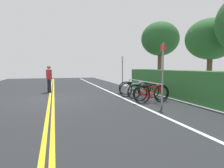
{
  "coord_description": "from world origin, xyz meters",
  "views": [
    {
      "loc": [
        9.78,
        0.14,
        1.49
      ],
      "look_at": [
        0.81,
        2.67,
        0.71
      ],
      "focal_mm": 32.99,
      "sensor_mm": 36.0,
      "label": 1
    }
  ],
  "objects_px": {
    "bicycle_3": "(150,93)",
    "bike_rack": "(143,85)",
    "bicycle_2": "(144,91)",
    "bicycle_4": "(152,94)",
    "sign_post_near": "(122,70)",
    "sign_post_far": "(163,69)",
    "bicycle_1": "(135,89)",
    "tree_near_left": "(160,39)",
    "pedestrian": "(49,77)",
    "bicycle_0": "(135,88)",
    "tree_mid": "(211,39)"
  },
  "relations": [
    {
      "from": "bike_rack",
      "to": "bicycle_2",
      "type": "height_order",
      "value": "bike_rack"
    },
    {
      "from": "pedestrian",
      "to": "bicycle_0",
      "type": "bearing_deg",
      "value": 64.68
    },
    {
      "from": "bicycle_1",
      "to": "tree_near_left",
      "type": "height_order",
      "value": "tree_near_left"
    },
    {
      "from": "tree_near_left",
      "to": "sign_post_far",
      "type": "bearing_deg",
      "value": -27.86
    },
    {
      "from": "bicycle_4",
      "to": "tree_near_left",
      "type": "bearing_deg",
      "value": 148.72
    },
    {
      "from": "bicycle_1",
      "to": "sign_post_far",
      "type": "xyz_separation_m",
      "value": [
        2.88,
        -0.07,
        1.07
      ]
    },
    {
      "from": "bicycle_3",
      "to": "pedestrian",
      "type": "relative_size",
      "value": 1.07
    },
    {
      "from": "bicycle_0",
      "to": "bicycle_2",
      "type": "bearing_deg",
      "value": -3.49
    },
    {
      "from": "bicycle_2",
      "to": "bicycle_4",
      "type": "relative_size",
      "value": 1.01
    },
    {
      "from": "bike_rack",
      "to": "bicycle_4",
      "type": "xyz_separation_m",
      "value": [
        1.27,
        -0.15,
        -0.24
      ]
    },
    {
      "from": "pedestrian",
      "to": "sign_post_far",
      "type": "xyz_separation_m",
      "value": [
        5.61,
        4.14,
        0.53
      ]
    },
    {
      "from": "tree_mid",
      "to": "sign_post_far",
      "type": "bearing_deg",
      "value": -60.19
    },
    {
      "from": "bicycle_4",
      "to": "sign_post_near",
      "type": "distance_m",
      "value": 3.96
    },
    {
      "from": "tree_near_left",
      "to": "bicycle_2",
      "type": "bearing_deg",
      "value": -36.42
    },
    {
      "from": "bike_rack",
      "to": "bicycle_0",
      "type": "bearing_deg",
      "value": 174.04
    },
    {
      "from": "sign_post_far",
      "to": "tree_near_left",
      "type": "relative_size",
      "value": 0.51
    },
    {
      "from": "bike_rack",
      "to": "sign_post_near",
      "type": "bearing_deg",
      "value": -176.75
    },
    {
      "from": "sign_post_near",
      "to": "sign_post_far",
      "type": "height_order",
      "value": "sign_post_far"
    },
    {
      "from": "sign_post_far",
      "to": "tree_near_left",
      "type": "xyz_separation_m",
      "value": [
        -6.5,
        3.44,
        2.02
      ]
    },
    {
      "from": "bicycle_1",
      "to": "pedestrian",
      "type": "xyz_separation_m",
      "value": [
        -2.73,
        -4.2,
        0.54
      ]
    },
    {
      "from": "bicycle_2",
      "to": "pedestrian",
      "type": "height_order",
      "value": "pedestrian"
    },
    {
      "from": "bicycle_2",
      "to": "sign_post_near",
      "type": "xyz_separation_m",
      "value": [
        -2.6,
        -0.2,
        0.95
      ]
    },
    {
      "from": "pedestrian",
      "to": "tree_near_left",
      "type": "relative_size",
      "value": 0.34
    },
    {
      "from": "bike_rack",
      "to": "pedestrian",
      "type": "xyz_separation_m",
      "value": [
        -3.42,
        -4.33,
        0.28
      ]
    },
    {
      "from": "bicycle_0",
      "to": "pedestrian",
      "type": "relative_size",
      "value": 1.08
    },
    {
      "from": "bicycle_4",
      "to": "tree_mid",
      "type": "xyz_separation_m",
      "value": [
        -1.43,
        4.05,
        2.55
      ]
    },
    {
      "from": "bicycle_3",
      "to": "sign_post_near",
      "type": "relative_size",
      "value": 0.79
    },
    {
      "from": "bicycle_3",
      "to": "tree_near_left",
      "type": "distance_m",
      "value": 6.71
    },
    {
      "from": "bicycle_1",
      "to": "sign_post_near",
      "type": "relative_size",
      "value": 0.83
    },
    {
      "from": "bicycle_2",
      "to": "bicycle_3",
      "type": "relative_size",
      "value": 1.03
    },
    {
      "from": "bicycle_4",
      "to": "pedestrian",
      "type": "xyz_separation_m",
      "value": [
        -4.69,
        -4.18,
        0.52
      ]
    },
    {
      "from": "bicycle_1",
      "to": "bicycle_4",
      "type": "height_order",
      "value": "bicycle_4"
    },
    {
      "from": "bike_rack",
      "to": "bicycle_4",
      "type": "relative_size",
      "value": 2.14
    },
    {
      "from": "bicycle_1",
      "to": "tree_mid",
      "type": "relative_size",
      "value": 0.44
    },
    {
      "from": "bicycle_1",
      "to": "pedestrian",
      "type": "height_order",
      "value": "pedestrian"
    },
    {
      "from": "bicycle_4",
      "to": "pedestrian",
      "type": "distance_m",
      "value": 6.3
    },
    {
      "from": "bike_rack",
      "to": "sign_post_far",
      "type": "height_order",
      "value": "sign_post_far"
    },
    {
      "from": "bike_rack",
      "to": "tree_near_left",
      "type": "distance_m",
      "value": 6.09
    },
    {
      "from": "sign_post_far",
      "to": "tree_mid",
      "type": "relative_size",
      "value": 0.59
    },
    {
      "from": "tree_near_left",
      "to": "bicycle_1",
      "type": "bearing_deg",
      "value": -42.92
    },
    {
      "from": "bicycle_3",
      "to": "bike_rack",
      "type": "bearing_deg",
      "value": -175.08
    },
    {
      "from": "sign_post_near",
      "to": "sign_post_far",
      "type": "distance_m",
      "value": 4.78
    },
    {
      "from": "bicycle_0",
      "to": "bicycle_2",
      "type": "height_order",
      "value": "bicycle_0"
    },
    {
      "from": "sign_post_near",
      "to": "tree_near_left",
      "type": "xyz_separation_m",
      "value": [
        -1.72,
        3.39,
        2.16
      ]
    },
    {
      "from": "bicycle_0",
      "to": "pedestrian",
      "type": "distance_m",
      "value": 4.97
    },
    {
      "from": "sign_post_far",
      "to": "pedestrian",
      "type": "bearing_deg",
      "value": -143.61
    },
    {
      "from": "bicycle_1",
      "to": "bicycle_3",
      "type": "xyz_separation_m",
      "value": [
        1.4,
        0.19,
        -0.02
      ]
    },
    {
      "from": "bike_rack",
      "to": "tree_near_left",
      "type": "xyz_separation_m",
      "value": [
        -4.31,
        3.24,
        2.82
      ]
    },
    {
      "from": "bicycle_1",
      "to": "tree_near_left",
      "type": "bearing_deg",
      "value": 137.08
    },
    {
      "from": "bicycle_0",
      "to": "bicycle_3",
      "type": "distance_m",
      "value": 2.02
    }
  ]
}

